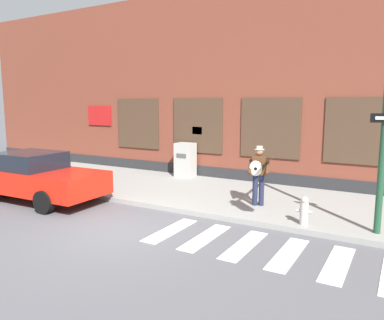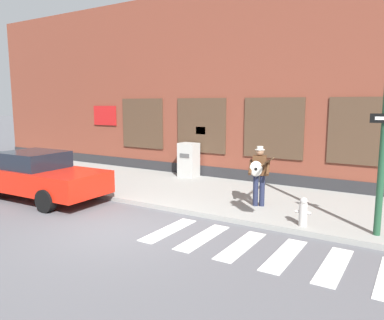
{
  "view_description": "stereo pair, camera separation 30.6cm",
  "coord_description": "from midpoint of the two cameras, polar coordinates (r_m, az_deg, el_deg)",
  "views": [
    {
      "loc": [
        5.8,
        -6.71,
        3.05
      ],
      "look_at": [
        0.67,
        2.16,
        1.49
      ],
      "focal_mm": 35.0,
      "sensor_mm": 36.0,
      "label": 1
    },
    {
      "loc": [
        6.06,
        -6.55,
        3.05
      ],
      "look_at": [
        0.67,
        2.16,
        1.49
      ],
      "focal_mm": 35.0,
      "sensor_mm": 36.0,
      "label": 2
    }
  ],
  "objects": [
    {
      "name": "crosswalk",
      "position": [
        8.21,
        11.72,
        -13.32
      ],
      "size": [
        5.2,
        1.9,
        0.01
      ],
      "color": "silver",
      "rests_on": "ground"
    },
    {
      "name": "red_car",
      "position": [
        12.81,
        -21.7,
        -2.23
      ],
      "size": [
        4.66,
        2.09,
        1.53
      ],
      "color": "red",
      "rests_on": "ground"
    },
    {
      "name": "busker",
      "position": [
        10.77,
        10.95,
        -1.84
      ],
      "size": [
        0.78,
        0.65,
        1.72
      ],
      "color": "#1E233D",
      "rests_on": "sidewalk"
    },
    {
      "name": "sidewalk",
      "position": [
        12.63,
        2.78,
        -5.02
      ],
      "size": [
        28.0,
        4.52,
        0.14
      ],
      "color": "gray",
      "rests_on": "ground"
    },
    {
      "name": "ground_plane",
      "position": [
        9.4,
        -9.7,
        -10.43
      ],
      "size": [
        160.0,
        160.0,
        0.0
      ],
      "primitive_type": "plane",
      "color": "#56565B"
    },
    {
      "name": "building_backdrop",
      "position": [
        16.15,
        10.34,
        10.75
      ],
      "size": [
        28.0,
        4.06,
        7.38
      ],
      "color": "brown",
      "rests_on": "ground"
    },
    {
      "name": "fire_hydrant",
      "position": [
        9.46,
        17.49,
        -7.54
      ],
      "size": [
        0.38,
        0.2,
        0.7
      ],
      "color": "#B2ADA8",
      "rests_on": "sidewalk"
    },
    {
      "name": "utility_box",
      "position": [
        14.92,
        0.07,
        0.03
      ],
      "size": [
        0.72,
        0.61,
        1.35
      ],
      "color": "#ADADA8",
      "rests_on": "sidewalk"
    }
  ]
}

